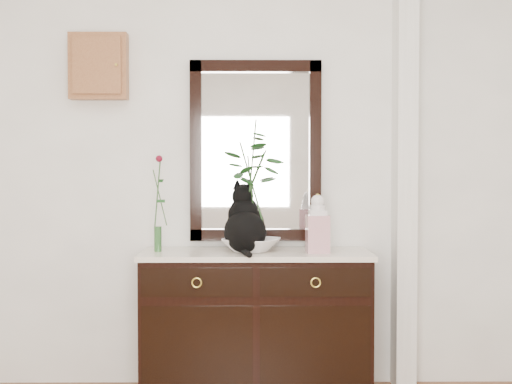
{
  "coord_description": "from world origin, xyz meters",
  "views": [
    {
      "loc": [
        0.07,
        -2.4,
        1.34
      ],
      "look_at": [
        0.1,
        1.63,
        1.2
      ],
      "focal_mm": 50.0,
      "sensor_mm": 36.0,
      "label": 1
    }
  ],
  "objects_px": {
    "lotus_bowl": "(251,245)",
    "ginger_jar": "(318,223)",
    "sideboard": "(256,316)",
    "cat": "(245,218)"
  },
  "relations": [
    {
      "from": "lotus_bowl",
      "to": "ginger_jar",
      "type": "relative_size",
      "value": 0.93
    },
    {
      "from": "lotus_bowl",
      "to": "ginger_jar",
      "type": "height_order",
      "value": "ginger_jar"
    },
    {
      "from": "lotus_bowl",
      "to": "ginger_jar",
      "type": "bearing_deg",
      "value": -8.07
    },
    {
      "from": "ginger_jar",
      "to": "lotus_bowl",
      "type": "bearing_deg",
      "value": 171.93
    },
    {
      "from": "cat",
      "to": "lotus_bowl",
      "type": "xyz_separation_m",
      "value": [
        0.04,
        0.04,
        -0.16
      ]
    },
    {
      "from": "sideboard",
      "to": "lotus_bowl",
      "type": "height_order",
      "value": "lotus_bowl"
    },
    {
      "from": "lotus_bowl",
      "to": "cat",
      "type": "bearing_deg",
      "value": -135.89
    },
    {
      "from": "sideboard",
      "to": "ginger_jar",
      "type": "distance_m",
      "value": 0.65
    },
    {
      "from": "cat",
      "to": "ginger_jar",
      "type": "height_order",
      "value": "cat"
    },
    {
      "from": "sideboard",
      "to": "lotus_bowl",
      "type": "xyz_separation_m",
      "value": [
        -0.03,
        -0.0,
        0.42
      ]
    }
  ]
}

